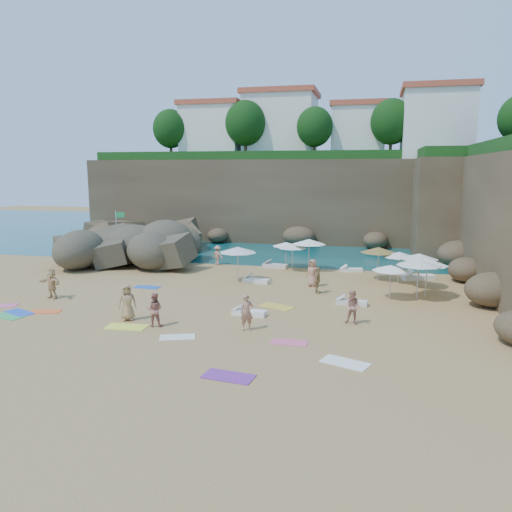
% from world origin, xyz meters
% --- Properties ---
extents(ground, '(120.00, 120.00, 0.00)m').
position_xyz_m(ground, '(0.00, 0.00, 0.00)').
color(ground, tan).
rests_on(ground, ground).
extents(seawater, '(120.00, 120.00, 0.00)m').
position_xyz_m(seawater, '(0.00, 30.00, 0.00)').
color(seawater, '#0C4751').
rests_on(seawater, ground).
extents(cliff_back, '(44.00, 8.00, 8.00)m').
position_xyz_m(cliff_back, '(2.00, 25.00, 4.00)').
color(cliff_back, brown).
rests_on(cliff_back, ground).
extents(cliff_corner, '(10.00, 12.00, 8.00)m').
position_xyz_m(cliff_corner, '(17.00, 20.00, 4.00)').
color(cliff_corner, brown).
rests_on(cliff_corner, ground).
extents(rock_promontory, '(12.00, 7.00, 2.00)m').
position_xyz_m(rock_promontory, '(-11.00, 16.00, 0.00)').
color(rock_promontory, brown).
rests_on(rock_promontory, ground).
extents(clifftop_buildings, '(28.48, 9.48, 7.00)m').
position_xyz_m(clifftop_buildings, '(2.96, 25.79, 11.24)').
color(clifftop_buildings, white).
rests_on(clifftop_buildings, cliff_back).
extents(clifftop_trees, '(35.60, 23.82, 4.40)m').
position_xyz_m(clifftop_trees, '(4.78, 19.52, 11.26)').
color(clifftop_trees, '#11380F').
rests_on(clifftop_trees, ground).
extents(marina_masts, '(3.10, 0.10, 6.00)m').
position_xyz_m(marina_masts, '(-16.50, 30.00, 3.00)').
color(marina_masts, white).
rests_on(marina_masts, ground).
extents(rock_outcrop, '(10.91, 9.80, 3.57)m').
position_xyz_m(rock_outcrop, '(-9.17, 8.14, 0.00)').
color(rock_outcrop, brown).
rests_on(rock_outcrop, ground).
extents(flag_pole, '(0.73, 0.28, 3.82)m').
position_xyz_m(flag_pole, '(-11.18, 10.69, 2.44)').
color(flag_pole, silver).
rests_on(flag_pole, ground).
extents(parasol_0, '(2.39, 2.39, 2.26)m').
position_xyz_m(parasol_0, '(4.38, 9.14, 2.07)').
color(parasol_0, silver).
rests_on(parasol_0, ground).
extents(parasol_1, '(1.98, 1.98, 1.87)m').
position_xyz_m(parasol_1, '(2.61, 9.92, 1.72)').
color(parasol_1, silver).
rests_on(parasol_1, ground).
extents(parasol_2, '(2.04, 2.04, 1.93)m').
position_xyz_m(parasol_2, '(3.26, 8.84, 1.77)').
color(parasol_2, silver).
rests_on(parasol_2, ground).
extents(parasol_3, '(2.24, 2.24, 2.12)m').
position_xyz_m(parasol_3, '(11.49, 5.41, 1.94)').
color(parasol_3, silver).
rests_on(parasol_3, ground).
extents(parasol_4, '(2.31, 2.31, 2.18)m').
position_xyz_m(parasol_4, '(11.73, 3.23, 2.00)').
color(parasol_4, silver).
rests_on(parasol_4, ground).
extents(parasol_5, '(2.39, 2.39, 2.26)m').
position_xyz_m(parasol_5, '(0.45, 4.56, 2.07)').
color(parasol_5, silver).
rests_on(parasol_5, ground).
extents(parasol_6, '(2.31, 2.31, 2.18)m').
position_xyz_m(parasol_6, '(9.13, 7.00, 2.00)').
color(parasol_6, silver).
rests_on(parasol_6, ground).
extents(parasol_7, '(2.41, 2.41, 2.28)m').
position_xyz_m(parasol_7, '(11.20, 2.58, 2.09)').
color(parasol_7, silver).
rests_on(parasol_7, ground).
extents(parasol_8, '(2.13, 2.13, 2.01)m').
position_xyz_m(parasol_8, '(10.39, 6.45, 1.85)').
color(parasol_8, silver).
rests_on(parasol_8, ground).
extents(parasol_11, '(2.03, 2.03, 1.92)m').
position_xyz_m(parasol_11, '(9.74, 2.30, 1.76)').
color(parasol_11, silver).
rests_on(parasol_11, ground).
extents(lounger_0, '(1.61, 0.82, 0.24)m').
position_xyz_m(lounger_0, '(7.37, 9.48, 0.12)').
color(lounger_0, white).
rests_on(lounger_0, ground).
extents(lounger_1, '(1.91, 0.95, 0.28)m').
position_xyz_m(lounger_1, '(1.89, 9.61, 0.14)').
color(lounger_1, silver).
rests_on(lounger_1, ground).
extents(lounger_2, '(2.17, 1.38, 0.32)m').
position_xyz_m(lounger_2, '(11.71, 7.79, 0.16)').
color(lounger_2, white).
rests_on(lounger_2, ground).
extents(lounger_3, '(1.82, 0.94, 0.27)m').
position_xyz_m(lounger_3, '(1.65, 4.60, 0.14)').
color(lounger_3, white).
rests_on(lounger_3, ground).
extents(lounger_4, '(1.67, 0.68, 0.25)m').
position_xyz_m(lounger_4, '(7.77, 0.65, 0.13)').
color(lounger_4, silver).
rests_on(lounger_4, ground).
extents(lounger_5, '(1.70, 0.68, 0.26)m').
position_xyz_m(lounger_5, '(2.94, -2.45, 0.13)').
color(lounger_5, white).
rests_on(lounger_5, ground).
extents(towel_0, '(1.80, 1.35, 0.03)m').
position_xyz_m(towel_0, '(-8.40, -4.69, 0.01)').
color(towel_0, blue).
rests_on(towel_0, ground).
extents(towel_1, '(1.70, 1.25, 0.03)m').
position_xyz_m(towel_1, '(-10.15, -3.79, 0.01)').
color(towel_1, '#E85A8F').
rests_on(towel_1, ground).
extents(towel_2, '(1.66, 1.09, 0.03)m').
position_xyz_m(towel_2, '(-7.24, -4.23, 0.01)').
color(towel_2, orange).
rests_on(towel_2, ground).
extents(towel_3, '(1.73, 1.13, 0.03)m').
position_xyz_m(towel_3, '(-8.47, -5.37, 0.01)').
color(towel_3, green).
rests_on(towel_3, ground).
extents(towel_4, '(1.89, 1.04, 0.03)m').
position_xyz_m(towel_4, '(-2.05, -5.56, 0.02)').
color(towel_4, '#FBFF43').
rests_on(towel_4, ground).
extents(towel_5, '(1.66, 1.21, 0.03)m').
position_xyz_m(towel_5, '(0.74, -6.34, 0.01)').
color(towel_5, white).
rests_on(towel_5, ground).
extents(towel_6, '(1.88, 1.11, 0.03)m').
position_xyz_m(towel_6, '(4.02, -9.79, 0.02)').
color(towel_6, '#7B2D93').
rests_on(towel_6, ground).
extents(towel_8, '(1.55, 0.81, 0.03)m').
position_xyz_m(towel_8, '(-4.54, 1.82, 0.01)').
color(towel_8, blue).
rests_on(towel_8, ground).
extents(towel_9, '(1.49, 0.75, 0.03)m').
position_xyz_m(towel_9, '(5.51, -5.89, 0.01)').
color(towel_9, '#EC5B84').
rests_on(towel_9, ground).
extents(towel_12, '(2.01, 1.56, 0.03)m').
position_xyz_m(towel_12, '(3.98, -0.64, 0.02)').
color(towel_12, gold).
rests_on(towel_12, ground).
extents(towel_13, '(1.94, 1.45, 0.03)m').
position_xyz_m(towel_13, '(7.89, -7.61, 0.02)').
color(towel_13, white).
rests_on(towel_13, ground).
extents(person_stand_1, '(0.84, 0.70, 1.56)m').
position_xyz_m(person_stand_1, '(-0.85, -5.11, 0.78)').
color(person_stand_1, '#AB6455').
rests_on(person_stand_1, ground).
extents(person_stand_2, '(1.02, 0.73, 1.47)m').
position_xyz_m(person_stand_2, '(-2.54, 9.75, 0.73)').
color(person_stand_2, tan).
rests_on(person_stand_2, ground).
extents(person_stand_3, '(0.46, 0.95, 1.57)m').
position_xyz_m(person_stand_3, '(5.71, 2.71, 0.78)').
color(person_stand_3, '#A68653').
rests_on(person_stand_3, ground).
extents(person_stand_4, '(0.94, 0.80, 1.69)m').
position_xyz_m(person_stand_4, '(5.23, 4.37, 0.85)').
color(person_stand_4, tan).
rests_on(person_stand_4, ground).
extents(person_stand_5, '(1.80, 1.31, 1.92)m').
position_xyz_m(person_stand_5, '(-9.11, 11.07, 0.96)').
color(person_stand_5, '#AA6855').
rests_on(person_stand_5, ground).
extents(person_lie_2, '(1.51, 1.91, 0.46)m').
position_xyz_m(person_lie_2, '(-2.48, -4.57, 0.23)').
color(person_lie_2, '#A97F54').
rests_on(person_lie_2, ground).
extents(person_lie_3, '(1.92, 2.00, 0.44)m').
position_xyz_m(person_lie_3, '(-8.51, -1.83, 0.22)').
color(person_lie_3, tan).
rests_on(person_lie_3, ground).
extents(person_lie_4, '(1.18, 1.69, 0.38)m').
position_xyz_m(person_lie_4, '(3.40, -4.73, 0.19)').
color(person_lie_4, '#A56D52').
rests_on(person_lie_4, ground).
extents(person_lie_5, '(1.09, 1.71, 0.60)m').
position_xyz_m(person_lie_5, '(7.95, -2.79, 0.30)').
color(person_lie_5, tan).
rests_on(person_lie_5, ground).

